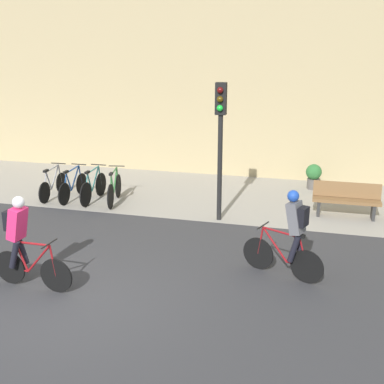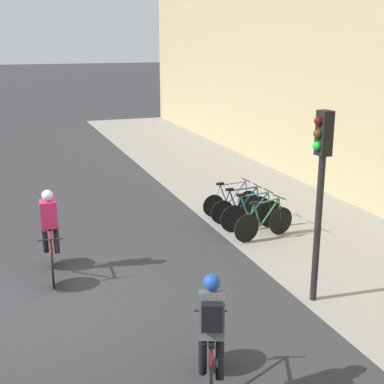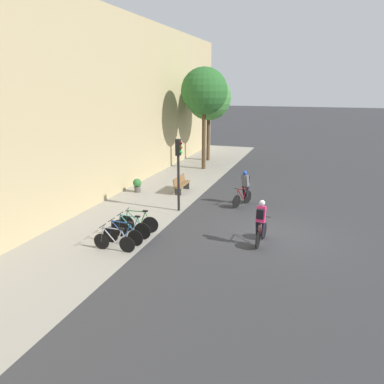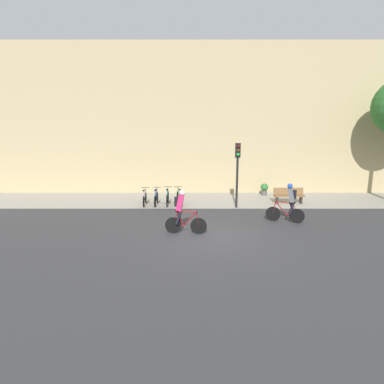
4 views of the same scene
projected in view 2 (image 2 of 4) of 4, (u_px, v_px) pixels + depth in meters
ground at (37, 300)px, 9.74m from camera, size 200.00×200.00×0.00m
kerb_strip at (349, 252)px, 11.97m from camera, size 44.00×4.50×0.01m
cyclist_pink at (50, 229)px, 10.62m from camera, size 1.66×0.47×1.77m
cyclist_grey at (211, 334)px, 6.85m from camera, size 1.59×0.70×1.77m
parked_bike_0 at (231, 201)px, 14.43m from camera, size 0.46×1.64×0.94m
parked_bike_1 at (241, 207)px, 13.85m from camera, size 0.46×1.68×0.95m
parked_bike_2 at (252, 214)px, 13.27m from camera, size 0.46×1.71×0.98m
parked_bike_3 at (264, 222)px, 12.69m from camera, size 0.48×1.68×0.98m
traffic_light_pole at (321, 172)px, 9.11m from camera, size 0.26×0.30×3.45m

